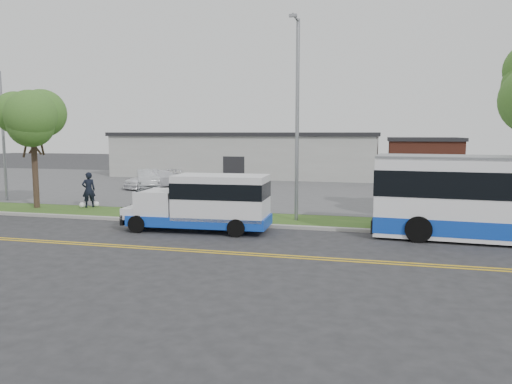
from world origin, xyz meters
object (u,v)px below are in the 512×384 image
(shuttle_bus, at_px, (207,201))
(pedestrian, at_px, (89,190))
(tree_west, at_px, (32,118))
(streetlight_near, at_px, (297,114))
(parked_car_b, at_px, (152,179))
(parked_car_a, at_px, (148,179))
(streetlight_far, at_px, (2,130))

(shuttle_bus, distance_m, pedestrian, 9.75)
(tree_west, height_order, streetlight_near, streetlight_near)
(shuttle_bus, bearing_deg, parked_car_b, 121.29)
(tree_west, relative_size, shuttle_bus, 1.04)
(tree_west, xyz_separation_m, parked_car_a, (1.61, 10.63, -4.31))
(parked_car_a, bearing_deg, streetlight_near, -69.49)
(parked_car_b, bearing_deg, shuttle_bus, -28.75)
(tree_west, distance_m, pedestrian, 4.99)
(shuttle_bus, distance_m, parked_car_b, 17.34)
(shuttle_bus, bearing_deg, streetlight_near, 39.25)
(tree_west, xyz_separation_m, streetlight_near, (15.00, -0.47, 0.11))
(shuttle_bus, xyz_separation_m, parked_car_a, (-9.95, 14.19, -0.52))
(streetlight_far, bearing_deg, parked_car_a, 56.29)
(tree_west, bearing_deg, parked_car_a, 81.37)
(parked_car_a, height_order, parked_car_b, parked_car_a)
(parked_car_a, bearing_deg, pedestrian, -112.66)
(tree_west, relative_size, parked_car_a, 1.60)
(pedestrian, distance_m, parked_car_b, 10.07)
(streetlight_far, relative_size, pedestrian, 3.98)
(tree_west, height_order, parked_car_b, tree_west)
(tree_west, relative_size, streetlight_far, 0.86)
(streetlight_far, xyz_separation_m, parked_car_b, (5.88, 8.61, -3.69))
(streetlight_near, relative_size, parked_car_a, 2.20)
(shuttle_bus, xyz_separation_m, parked_car_b, (-9.68, 14.38, -0.55))
(streetlight_far, bearing_deg, tree_west, -28.98)
(tree_west, bearing_deg, shuttle_bus, -17.09)
(streetlight_far, xyz_separation_m, parked_car_a, (5.61, 8.42, -3.66))
(streetlight_near, bearing_deg, parked_car_a, 140.33)
(streetlight_near, xyz_separation_m, parked_car_b, (-13.12, 11.29, -4.45))
(tree_west, height_order, shuttle_bus, tree_west)
(streetlight_near, bearing_deg, tree_west, 178.20)
(streetlight_near, relative_size, shuttle_bus, 1.43)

